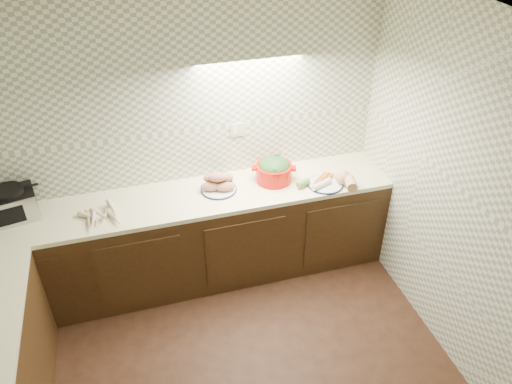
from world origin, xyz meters
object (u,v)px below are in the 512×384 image
object	(u,v)px
sweet_potato_plate	(218,183)
onion_bowl	(224,178)
toaster_oven	(11,204)
dutch_oven	(274,170)
parsnip_pile	(92,213)
veg_plate	(333,180)

from	to	relation	value
sweet_potato_plate	onion_bowl	world-z (taller)	sweet_potato_plate
toaster_oven	sweet_potato_plate	bearing A→B (deg)	-13.93
onion_bowl	dutch_oven	distance (m)	0.44
sweet_potato_plate	dutch_oven	xyz separation A→B (m)	(0.50, 0.01, 0.04)
parsnip_pile	veg_plate	distance (m)	2.03
sweet_potato_plate	parsnip_pile	bearing A→B (deg)	-175.31
toaster_oven	dutch_oven	xyz separation A→B (m)	(2.15, -0.06, -0.02)
sweet_potato_plate	dutch_oven	world-z (taller)	dutch_oven
sweet_potato_plate	onion_bowl	size ratio (longest dim) A/B	2.24
veg_plate	dutch_oven	bearing A→B (deg)	155.54
toaster_oven	dutch_oven	distance (m)	2.15
sweet_potato_plate	onion_bowl	xyz separation A→B (m)	(0.08, 0.11, -0.02)
dutch_oven	parsnip_pile	bearing A→B (deg)	-159.23
dutch_oven	veg_plate	distance (m)	0.52
sweet_potato_plate	toaster_oven	bearing A→B (deg)	177.40
onion_bowl	dutch_oven	bearing A→B (deg)	-13.44
onion_bowl	dutch_oven	world-z (taller)	dutch_oven
toaster_oven	parsnip_pile	world-z (taller)	toaster_oven
onion_bowl	veg_plate	xyz separation A→B (m)	(0.90, -0.32, 0.01)
onion_bowl	toaster_oven	bearing A→B (deg)	-178.76
dutch_oven	onion_bowl	bearing A→B (deg)	-176.22
toaster_oven	sweet_potato_plate	xyz separation A→B (m)	(1.65, -0.07, -0.06)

